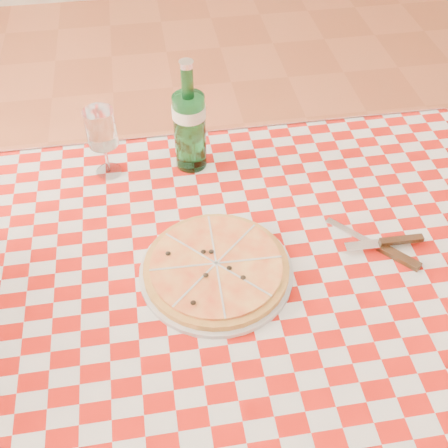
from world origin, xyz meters
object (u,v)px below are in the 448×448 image
at_px(pizza_plate, 216,267).
at_px(wine_glass, 104,143).
at_px(dining_table, 238,294).
at_px(water_bottle, 189,116).

height_order(pizza_plate, wine_glass, wine_glass).
bearing_deg(pizza_plate, dining_table, 18.17).
relative_size(dining_table, pizza_plate, 3.94).
bearing_deg(dining_table, pizza_plate, -161.83).
bearing_deg(dining_table, wine_glass, 127.31).
distance_m(water_bottle, wine_glass, 0.20).
bearing_deg(pizza_plate, water_bottle, 91.26).
height_order(pizza_plate, water_bottle, water_bottle).
relative_size(water_bottle, wine_glass, 1.59).
bearing_deg(water_bottle, dining_table, -80.47).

